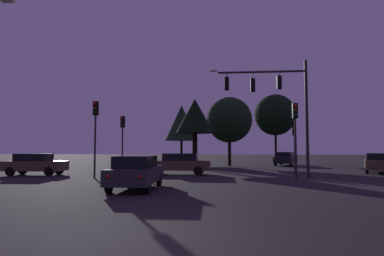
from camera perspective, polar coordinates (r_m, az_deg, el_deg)
The scene contains 15 objects.
ground_plane at distance 31.11m, azimuth 2.57°, elevation -7.09°, with size 168.00×168.00×0.00m, color black.
traffic_signal_mast_arm at distance 22.34m, azimuth 14.53°, elevation 5.37°, with size 6.44×0.39×7.70m.
traffic_light_corner_left at distance 26.52m, azimuth -12.06°, elevation -0.78°, with size 0.36×0.38×4.46m.
traffic_light_corner_right at distance 20.13m, azimuth 17.61°, elevation 0.40°, with size 0.32×0.36×4.55m.
traffic_light_median at distance 26.13m, azimuth 17.48°, elevation -1.63°, with size 0.35×0.38×3.79m.
traffic_light_far_side at distance 21.67m, azimuth -16.55°, elevation 0.67°, with size 0.34×0.38×4.88m.
car_nearside_lane at distance 15.28m, azimuth -9.71°, elevation -7.54°, with size 1.95×4.55×1.52m.
car_crossing_left at distance 23.80m, azimuth -2.28°, elevation -6.21°, with size 4.63×1.77×1.52m.
car_crossing_right at distance 25.58m, azimuth -25.73°, elevation -5.67°, with size 4.24×1.95×1.52m.
car_far_lane at distance 29.26m, azimuth 29.72°, elevation -5.25°, with size 3.30×4.83×1.52m.
car_parked_lot at distance 37.89m, azimuth 16.07°, elevation -5.14°, with size 3.38×4.94×1.52m.
tree_behind_sign at distance 31.29m, azimuth 0.50°, elevation 2.02°, with size 3.70×3.70×6.66m.
tree_left_far at distance 36.21m, azimuth 6.53°, elevation 1.41°, with size 5.03×5.03×7.58m.
tree_center_horizon at distance 41.39m, azimuth -1.85°, elevation 0.90°, with size 4.23×4.23×7.42m.
tree_right_cluster at distance 45.24m, azimuth 14.34°, elevation 2.22°, with size 5.53×5.53×9.19m.
Camera 1 is at (1.54, -6.52, 1.83)m, focal length 30.52 mm.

